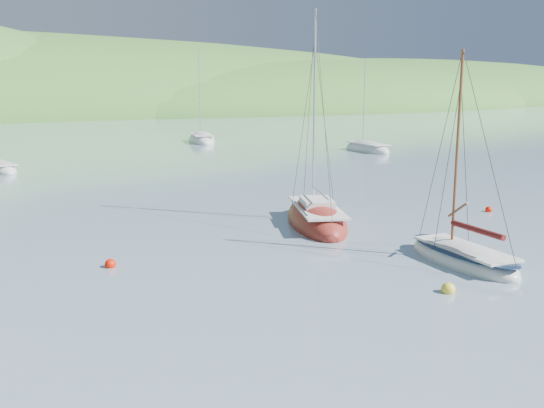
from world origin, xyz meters
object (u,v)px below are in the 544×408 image
sloop_red (316,220)px  distant_sloop_d (367,150)px  daysailer_white (463,258)px  distant_sloop_b (202,141)px

sloop_red → distant_sloop_d: bearing=70.4°
daysailer_white → distant_sloop_d: bearing=63.1°
daysailer_white → sloop_red: 9.00m
sloop_red → distant_sloop_b: size_ratio=0.93×
daysailer_white → distant_sloop_b: distant_sloop_b is taller
sloop_red → distant_sloop_d: (26.32, 27.36, -0.04)m
sloop_red → distant_sloop_b: (15.12, 47.51, -0.01)m
daysailer_white → distant_sloop_b: 58.18m
distant_sloop_b → distant_sloop_d: bearing=-43.7°
sloop_red → distant_sloop_b: distant_sloop_b is taller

